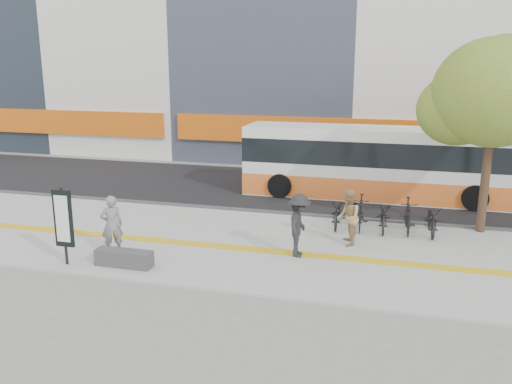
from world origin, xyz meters
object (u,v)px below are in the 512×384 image
(street_tree, at_px, (493,95))
(signboard, at_px, (63,220))
(bench, at_px, (124,258))
(pedestrian_dark, at_px, (299,225))
(bus, at_px, (376,165))
(pedestrian_tan, at_px, (348,217))
(seated_woman, at_px, (112,225))

(street_tree, bearing_deg, signboard, -150.93)
(bench, xyz_separation_m, pedestrian_dark, (4.46, 2.06, 0.69))
(signboard, distance_m, street_tree, 13.40)
(street_tree, bearing_deg, bench, -148.38)
(bus, height_order, pedestrian_dark, bus)
(street_tree, bearing_deg, pedestrian_tan, -147.32)
(street_tree, xyz_separation_m, bus, (-3.64, 3.68, -3.11))
(signboard, xyz_separation_m, bus, (7.74, 10.01, 0.04))
(bus, relative_size, pedestrian_dark, 5.87)
(signboard, bearing_deg, bus, 52.27)
(street_tree, bearing_deg, pedestrian_dark, -143.32)
(pedestrian_dark, bearing_deg, signboard, 109.75)
(bench, height_order, pedestrian_dark, pedestrian_dark)
(bench, distance_m, bus, 11.53)
(bus, xyz_separation_m, pedestrian_tan, (-0.43, -6.29, -0.46))
(bus, height_order, pedestrian_tan, bus)
(street_tree, relative_size, pedestrian_tan, 3.64)
(bench, distance_m, seated_woman, 1.31)
(seated_woman, distance_m, pedestrian_tan, 7.01)
(signboard, relative_size, seated_woman, 1.26)
(seated_woman, bearing_deg, pedestrian_tan, 164.32)
(pedestrian_tan, height_order, pedestrian_dark, pedestrian_dark)
(seated_woman, xyz_separation_m, pedestrian_tan, (6.51, 2.60, -0.00))
(bench, height_order, seated_woman, seated_woman)
(bench, xyz_separation_m, street_tree, (9.78, 6.02, 4.21))
(seated_woman, bearing_deg, signboard, 16.81)
(bus, xyz_separation_m, seated_woman, (-6.94, -8.89, -0.45))
(bus, bearing_deg, seated_woman, -127.98)
(pedestrian_dark, bearing_deg, pedestrian_tan, -44.32)
(pedestrian_tan, xyz_separation_m, pedestrian_dark, (-1.25, -1.35, 0.05))
(bus, distance_m, seated_woman, 11.29)
(pedestrian_tan, bearing_deg, seated_woman, -80.17)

